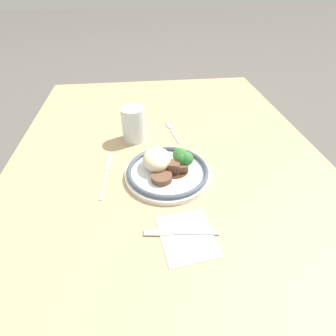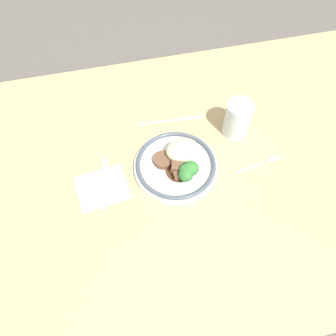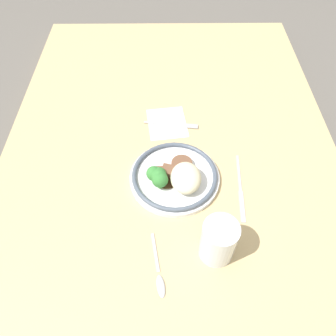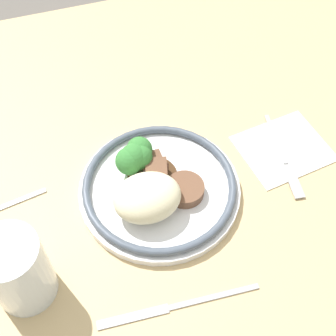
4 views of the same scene
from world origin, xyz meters
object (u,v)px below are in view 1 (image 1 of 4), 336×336
at_px(fork, 174,233).
at_px(spoon, 170,128).
at_px(juice_glass, 133,126).
at_px(plate, 168,168).
at_px(knife, 107,172).

relative_size(fork, spoon, 1.10).
bearing_deg(juice_glass, spoon, -65.58).
xyz_separation_m(juice_glass, spoon, (0.06, -0.13, -0.05)).
bearing_deg(juice_glass, plate, -155.72).
bearing_deg(fork, knife, -48.16).
bearing_deg(spoon, juice_glass, 105.09).
distance_m(juice_glass, knife, 0.20).
distance_m(plate, fork, 0.21).
xyz_separation_m(plate, knife, (0.03, 0.17, -0.02)).
relative_size(plate, spoon, 1.58).
xyz_separation_m(fork, spoon, (0.47, -0.05, -0.00)).
xyz_separation_m(plate, juice_glass, (0.20, 0.09, 0.03)).
bearing_deg(fork, spoon, -88.33).
bearing_deg(fork, juice_glass, -71.39).
distance_m(juice_glass, spoon, 0.15).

